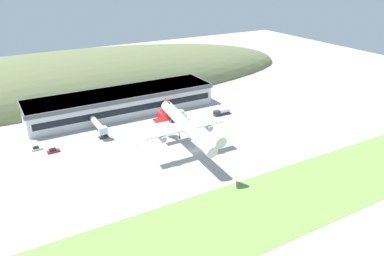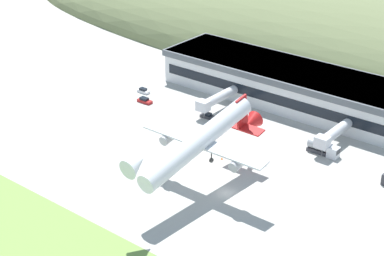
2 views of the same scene
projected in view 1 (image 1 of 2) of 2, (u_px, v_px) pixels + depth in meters
ground_plane at (196, 150)px, 144.13m from camera, size 422.04×422.04×0.00m
grass_strip_foreground at (266, 206)px, 110.93m from camera, size 379.84×30.12×0.08m
hill_backdrop at (61, 90)px, 213.37m from camera, size 304.55×83.35×41.27m
terminal_building at (122, 101)px, 178.88m from camera, size 89.17×21.96×10.40m
jetway_0 at (99, 125)px, 156.34m from camera, size 3.38×16.29×5.43m
jetway_1 at (174, 110)px, 173.07m from camera, size 3.38×15.26×5.43m
cargo_airplane at (186, 126)px, 134.95m from camera, size 32.03×45.02×11.20m
service_car_0 at (53, 151)px, 142.46m from camera, size 4.60×1.98×1.52m
service_car_1 at (36, 149)px, 144.24m from camera, size 3.93×1.77×1.45m
service_car_2 at (104, 137)px, 154.33m from camera, size 3.90×2.11×1.46m
fuel_truck at (222, 112)px, 177.58m from camera, size 8.47×2.30×3.01m
box_truck at (178, 118)px, 170.85m from camera, size 8.29×2.48×3.24m
traffic_cone_0 at (159, 144)px, 149.03m from camera, size 0.52×0.52×0.58m
traffic_cone_1 at (139, 145)px, 147.88m from camera, size 0.52×0.52×0.58m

